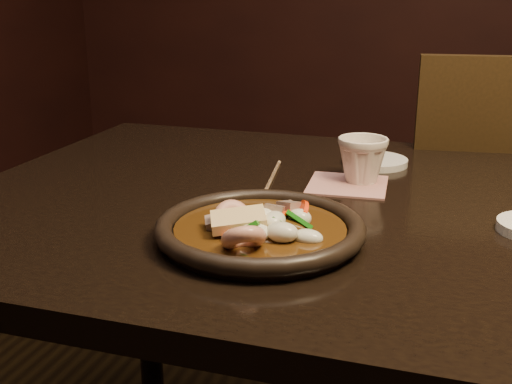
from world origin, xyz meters
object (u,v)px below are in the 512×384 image
(table, at_px, (442,259))
(plate, at_px, (260,230))
(chair, at_px, (495,234))
(tea_cup, at_px, (362,159))

(table, xyz_separation_m, plate, (-0.24, -0.19, 0.09))
(chair, relative_size, tea_cup, 10.76)
(chair, bearing_deg, plate, 57.37)
(plate, xyz_separation_m, tea_cup, (0.09, 0.31, 0.03))
(table, xyz_separation_m, tea_cup, (-0.15, 0.12, 0.12))
(chair, xyz_separation_m, tea_cup, (-0.26, -0.44, 0.28))
(plate, height_order, tea_cup, tea_cup)
(chair, height_order, tea_cup, chair)
(chair, bearing_deg, table, 71.19)
(table, height_order, chair, chair)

